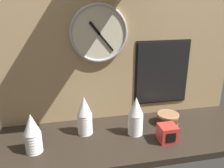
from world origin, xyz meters
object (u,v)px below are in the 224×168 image
cup_stack_center_left (85,115)px  menu_board (162,73)px  cup_stack_center_right (136,116)px  napkin_dispenser (167,133)px  cup_stack_far_left (32,133)px  bowl_stack_right (168,118)px  wall_clock (99,34)px

cup_stack_center_left → menu_board: bearing=17.0°
cup_stack_center_right → cup_stack_center_left: size_ratio=1.00×
menu_board → napkin_dispenser: bearing=-105.6°
cup_stack_far_left → napkin_dispenser: size_ratio=2.24×
cup_stack_center_left → bowl_stack_right: 0.56m
napkin_dispenser → menu_board: bearing=74.4°
cup_stack_center_right → napkin_dispenser: bearing=-35.9°
bowl_stack_right → napkin_dispenser: 0.21m
cup_stack_center_left → wall_clock: 0.51m
cup_stack_far_left → wall_clock: wall_clock is taller
bowl_stack_right → menu_board: 0.31m
bowl_stack_right → cup_stack_center_right: bearing=-163.2°
cup_stack_center_right → menu_board: 0.40m
cup_stack_center_right → cup_stack_far_left: bearing=-173.9°
wall_clock → menu_board: 0.52m
menu_board → cup_stack_far_left: bearing=-160.4°
cup_stack_center_right → menu_board: size_ratio=0.54×
cup_stack_center_right → bowl_stack_right: 0.28m
cup_stack_center_right → bowl_stack_right: cup_stack_center_right is taller
menu_board → cup_stack_center_right: bearing=-137.2°
cup_stack_far_left → cup_stack_center_right: (0.60, 0.06, 0.01)m
cup_stack_center_left → wall_clock: bearing=53.1°
menu_board → cup_stack_center_left: bearing=-163.0°
cup_stack_center_right → napkin_dispenser: (0.16, -0.12, -0.07)m
cup_stack_far_left → wall_clock: 0.70m
bowl_stack_right → wall_clock: bearing=160.1°
cup_stack_far_left → napkin_dispenser: 0.76m
cup_stack_center_right → cup_stack_center_left: (-0.30, 0.07, 0.00)m
cup_stack_center_left → wall_clock: size_ratio=0.67×
bowl_stack_right → menu_board: size_ratio=0.32×
cup_stack_center_left → bowl_stack_right: size_ratio=1.69×
cup_stack_far_left → cup_stack_center_right: cup_stack_center_right is taller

